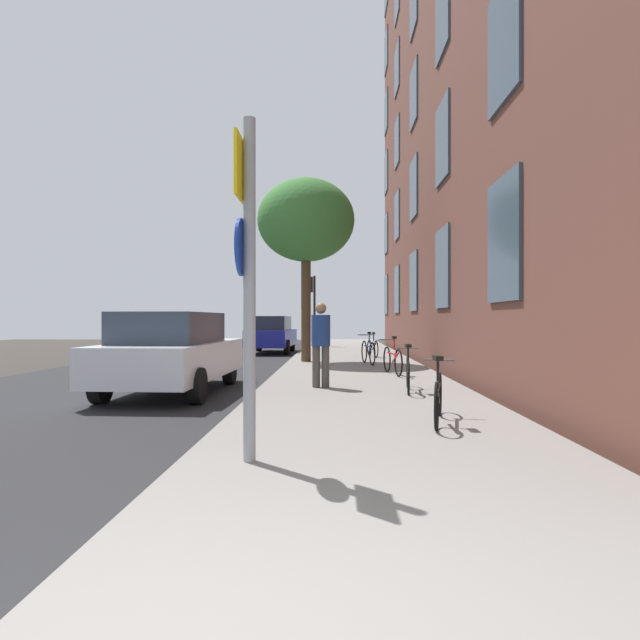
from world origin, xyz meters
The scene contains 15 objects.
ground_plane centered at (-2.40, 15.00, 0.00)m, with size 41.80×41.80×0.00m, color #332D28.
road_asphalt centered at (-4.50, 15.00, 0.01)m, with size 7.00×38.00×0.01m, color #232326.
sidewalk centered at (1.10, 15.00, 0.06)m, with size 4.20×38.00×0.12m, color gray.
building_facade centered at (3.69, 14.50, 10.70)m, with size 0.56×27.00×21.37m.
sign_post centered at (-0.32, 3.05, 2.02)m, with size 0.16×0.60×3.32m.
traffic_light centered at (-0.60, 24.88, 2.61)m, with size 0.43×0.24×3.63m.
tree_near centered at (-0.40, 14.89, 4.69)m, with size 3.16×3.16×5.94m.
bicycle_0 centered at (1.91, 4.99, 0.47)m, with size 0.55×1.66×0.90m.
bicycle_1 centered at (1.93, 7.99, 0.47)m, with size 0.42×1.61×0.91m.
bicycle_2 centered at (1.98, 10.99, 0.49)m, with size 0.44×1.75×0.96m.
bicycle_3 centered at (1.57, 13.99, 0.51)m, with size 0.46×1.76×0.99m.
bicycle_4 centered at (1.93, 16.99, 0.47)m, with size 0.44×1.63×0.91m.
pedestrian_0 centered at (0.25, 8.50, 1.10)m, with size 0.54×0.54×1.71m.
car_0 centered at (-2.72, 8.37, 0.84)m, with size 2.03×4.43×1.62m.
car_1 centered at (-2.22, 20.76, 0.84)m, with size 1.88×4.31×1.62m.
Camera 1 is at (0.53, -1.92, 1.49)m, focal length 29.04 mm.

